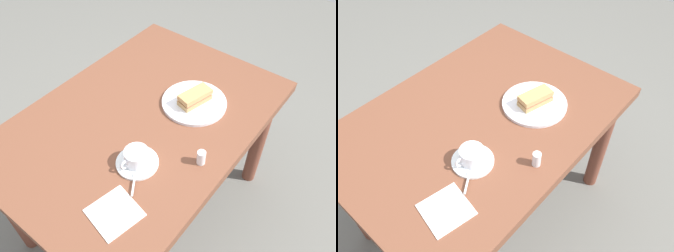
% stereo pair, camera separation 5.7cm
% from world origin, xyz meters
% --- Properties ---
extents(ground_plane, '(6.00, 6.00, 0.00)m').
position_xyz_m(ground_plane, '(0.00, 0.00, 0.00)').
color(ground_plane, '#63625B').
extents(dining_table, '(1.21, 0.85, 0.71)m').
position_xyz_m(dining_table, '(0.00, 0.00, 0.61)').
color(dining_table, brown).
rests_on(dining_table, ground_plane).
extents(sandwich_plate, '(0.28, 0.28, 0.01)m').
position_xyz_m(sandwich_plate, '(-0.20, 0.13, 0.72)').
color(sandwich_plate, white).
rests_on(sandwich_plate, dining_table).
extents(sandwich_front, '(0.15, 0.10, 0.05)m').
position_xyz_m(sandwich_front, '(-0.20, 0.13, 0.75)').
color(sandwich_front, tan).
rests_on(sandwich_front, sandwich_plate).
extents(coffee_saucer, '(0.16, 0.16, 0.01)m').
position_xyz_m(coffee_saucer, '(0.19, 0.14, 0.72)').
color(coffee_saucer, white).
rests_on(coffee_saucer, dining_table).
extents(coffee_cup, '(0.12, 0.09, 0.06)m').
position_xyz_m(coffee_cup, '(0.19, 0.14, 0.76)').
color(coffee_cup, white).
rests_on(coffee_cup, coffee_saucer).
extents(spoon, '(0.09, 0.07, 0.01)m').
position_xyz_m(spoon, '(0.25, 0.19, 0.73)').
color(spoon, silver).
rests_on(spoon, coffee_saucer).
extents(napkin, '(0.18, 0.18, 0.00)m').
position_xyz_m(napkin, '(0.39, 0.22, 0.72)').
color(napkin, white).
rests_on(napkin, dining_table).
extents(salt_shaker, '(0.03, 0.03, 0.06)m').
position_xyz_m(salt_shaker, '(0.04, 0.33, 0.74)').
color(salt_shaker, silver).
rests_on(salt_shaker, dining_table).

